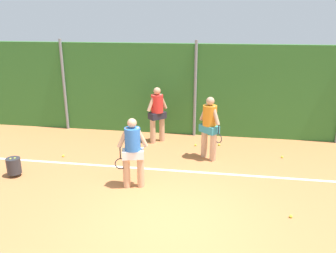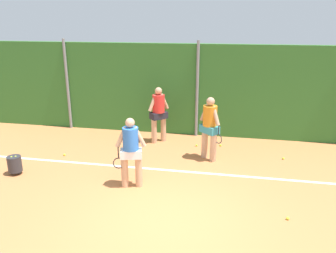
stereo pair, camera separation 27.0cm
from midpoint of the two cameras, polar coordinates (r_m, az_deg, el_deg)
The scene contains 14 objects.
ground_plane at distance 8.54m, azimuth 2.80°, elevation -9.81°, with size 25.31×25.31×0.00m, color #C67542.
hedge_fence_backdrop at distance 11.76m, azimuth 5.69°, elevation 6.05°, with size 16.45×0.25×3.16m, color #33702D.
fence_post_left at distance 12.89m, azimuth -16.02°, elevation 6.77°, with size 0.10×0.10×3.28m, color gray.
fence_post_center at distance 11.58m, azimuth 5.61°, elevation 6.18°, with size 0.10×0.10×3.28m, color gray.
court_baseline_paint at distance 9.24m, azimuth 3.49°, elevation -7.58°, with size 12.02×0.10×0.01m, color white.
player_foreground_near at distance 8.10m, azimuth -5.35°, elevation -3.83°, with size 0.78×0.42×1.75m.
player_midcourt at distance 9.74m, azimuth 7.84°, elevation 0.22°, with size 0.69×0.60×1.86m.
player_backcourt_far at distance 11.05m, azimuth -0.90°, elevation 2.50°, with size 0.61×0.60×1.85m.
ball_hopper at distance 9.79m, azimuth -23.74°, elevation -5.79°, with size 0.36×0.36×0.51m.
tennis_ball_0 at distance 11.00m, azimuth 5.54°, elevation -3.19°, with size 0.07×0.07×0.07m, color #CCDB33.
tennis_ball_1 at distance 10.64m, azimuth -16.38°, elevation -4.59°, with size 0.07×0.07×0.07m, color #CCDB33.
tennis_ball_2 at distance 10.57m, azimuth 19.57°, elevation -5.08°, with size 0.07×0.07×0.07m, color #CCDB33.
tennis_ball_3 at distance 11.11m, azimuth 9.53°, elevation -3.13°, with size 0.07×0.07×0.07m, color #CCDB33.
tennis_ball_6 at distance 7.65m, azimuth 20.53°, elevation -14.31°, with size 0.07×0.07×0.07m, color #CCDB33.
Camera 2 is at (1.15, -5.83, 3.96)m, focal length 36.14 mm.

